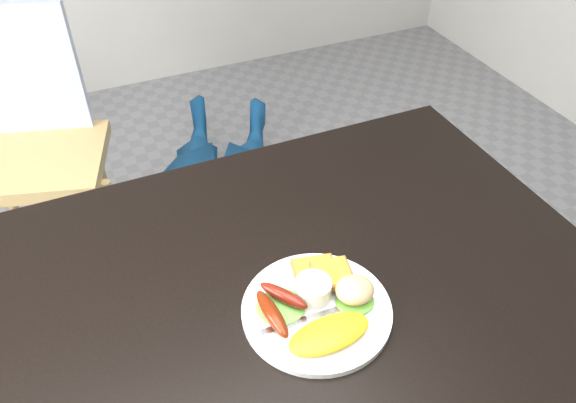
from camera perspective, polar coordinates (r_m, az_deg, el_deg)
The scene contains 14 objects.
dining_table at distance 1.02m, azimuth -1.31°, elevation -9.24°, with size 1.20×0.80×0.04m, color black.
dining_chair at distance 1.93m, azimuth -23.58°, elevation 3.79°, with size 0.37×0.37×0.04m, color tan.
person at distance 1.68m, azimuth -8.98°, elevation 11.45°, with size 0.50×0.34×1.40m, color navy.
plate at distance 0.96m, azimuth 2.92°, elevation -10.96°, with size 0.25×0.25×0.01m, color white.
lettuce_left at distance 0.95m, azimuth -0.74°, elevation -10.63°, with size 0.09×0.08×0.01m, color #68A13B.
lettuce_right at distance 0.96m, azimuth 6.80°, elevation -10.05°, with size 0.07×0.06×0.01m, color olive.
omelette at distance 0.91m, azimuth 4.21°, elevation -13.26°, with size 0.14×0.07×0.02m, color yellow.
sausage_a at distance 0.92m, azimuth -1.64°, elevation -11.32°, with size 0.03×0.11×0.03m, color #6A2E0F.
sausage_b at distance 0.94m, azimuth -0.46°, elevation -9.53°, with size 0.02×0.09×0.02m, color #640A03.
ramekin at distance 0.96m, azimuth 2.57°, elevation -8.93°, with size 0.06×0.06×0.04m, color white.
toast_a at distance 0.99m, azimuth 2.83°, elevation -7.36°, with size 0.08×0.08×0.01m, color #975937.
toast_b at distance 0.98m, azimuth 4.51°, elevation -7.38°, with size 0.07×0.07×0.01m, color #994E29.
potato_salad at distance 0.95m, azimuth 6.76°, elevation -8.90°, with size 0.07×0.06×0.04m, color #CCB68C.
fork at distance 0.94m, azimuth 1.54°, elevation -11.97°, with size 0.14×0.01×0.00m, color #ADAFB7.
Camera 1 is at (-0.24, -0.61, 1.51)m, focal length 35.00 mm.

